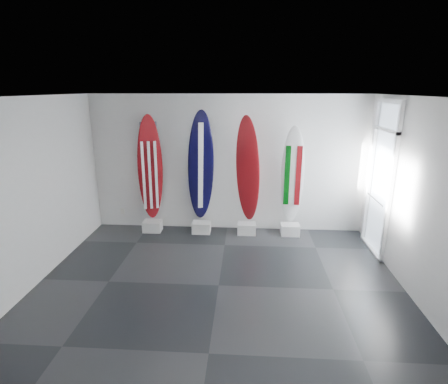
# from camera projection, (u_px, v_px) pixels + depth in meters

# --- Properties ---
(floor) EXTENTS (6.00, 6.00, 0.00)m
(floor) POSITION_uv_depth(u_px,v_px,m) (219.00, 285.00, 5.76)
(floor) COLOR black
(floor) RESTS_ON ground
(ceiling) EXTENTS (6.00, 6.00, 0.00)m
(ceiling) POSITION_uv_depth(u_px,v_px,m) (218.00, 96.00, 4.90)
(ceiling) COLOR white
(ceiling) RESTS_ON wall_back
(wall_back) EXTENTS (6.00, 0.00, 6.00)m
(wall_back) POSITION_uv_depth(u_px,v_px,m) (227.00, 164.00, 7.72)
(wall_back) COLOR white
(wall_back) RESTS_ON ground
(wall_front) EXTENTS (6.00, 0.00, 6.00)m
(wall_front) POSITION_uv_depth(u_px,v_px,m) (194.00, 289.00, 2.94)
(wall_front) COLOR white
(wall_front) RESTS_ON ground
(wall_left) EXTENTS (0.00, 5.00, 5.00)m
(wall_left) POSITION_uv_depth(u_px,v_px,m) (29.00, 195.00, 5.52)
(wall_left) COLOR white
(wall_left) RESTS_ON ground
(wall_right) EXTENTS (0.00, 5.00, 5.00)m
(wall_right) POSITION_uv_depth(u_px,v_px,m) (422.00, 203.00, 5.14)
(wall_right) COLOR white
(wall_right) RESTS_ON ground
(display_block_usa) EXTENTS (0.40, 0.30, 0.24)m
(display_block_usa) POSITION_uv_depth(u_px,v_px,m) (153.00, 226.00, 7.91)
(display_block_usa) COLOR silver
(display_block_usa) RESTS_ON floor
(surfboard_usa) EXTENTS (0.61, 0.48, 2.37)m
(surfboard_usa) POSITION_uv_depth(u_px,v_px,m) (150.00, 169.00, 7.64)
(surfboard_usa) COLOR maroon
(surfboard_usa) RESTS_ON display_block_usa
(display_block_navy) EXTENTS (0.40, 0.30, 0.24)m
(display_block_navy) POSITION_uv_depth(u_px,v_px,m) (201.00, 227.00, 7.84)
(display_block_navy) COLOR silver
(display_block_navy) RESTS_ON floor
(surfboard_navy) EXTENTS (0.67, 0.61, 2.47)m
(surfboard_navy) POSITION_uv_depth(u_px,v_px,m) (201.00, 167.00, 7.55)
(surfboard_navy) COLOR black
(surfboard_navy) RESTS_ON display_block_navy
(display_block_swiss) EXTENTS (0.40, 0.30, 0.24)m
(display_block_swiss) POSITION_uv_depth(u_px,v_px,m) (247.00, 228.00, 7.78)
(display_block_swiss) COLOR silver
(display_block_swiss) RESTS_ON floor
(surfboard_swiss) EXTENTS (0.64, 0.54, 2.37)m
(surfboard_swiss) POSITION_uv_depth(u_px,v_px,m) (248.00, 170.00, 7.51)
(surfboard_swiss) COLOR maroon
(surfboard_swiss) RESTS_ON display_block_swiss
(display_block_italy) EXTENTS (0.40, 0.30, 0.24)m
(display_block_italy) POSITION_uv_depth(u_px,v_px,m) (290.00, 229.00, 7.72)
(display_block_italy) COLOR silver
(display_block_italy) RESTS_ON floor
(surfboard_italy) EXTENTS (0.51, 0.30, 2.16)m
(surfboard_italy) POSITION_uv_depth(u_px,v_px,m) (292.00, 176.00, 7.48)
(surfboard_italy) COLOR white
(surfboard_italy) RESTS_ON display_block_italy
(wall_outlet) EXTENTS (0.09, 0.02, 0.13)m
(wall_outlet) POSITION_uv_depth(u_px,v_px,m) (123.00, 211.00, 8.18)
(wall_outlet) COLOR silver
(wall_outlet) RESTS_ON wall_back
(glass_door) EXTENTS (0.12, 1.16, 2.85)m
(glass_door) POSITION_uv_depth(u_px,v_px,m) (381.00, 181.00, 6.65)
(glass_door) COLOR white
(glass_door) RESTS_ON floor
(balcony) EXTENTS (2.80, 2.20, 1.20)m
(balcony) POSITION_uv_depth(u_px,v_px,m) (445.00, 228.00, 6.83)
(balcony) COLOR slate
(balcony) RESTS_ON ground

